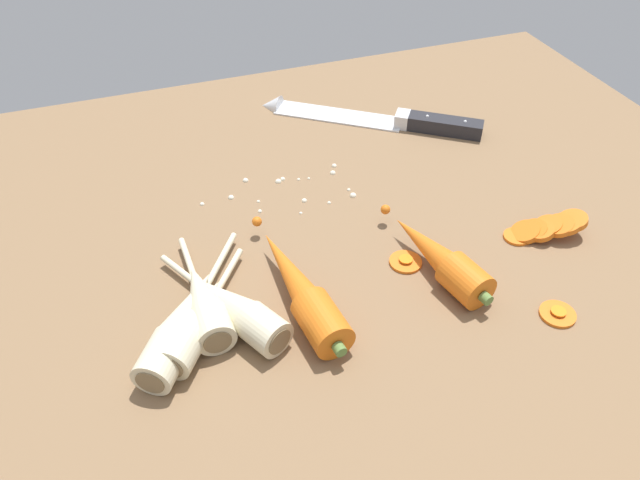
% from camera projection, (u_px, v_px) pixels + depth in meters
% --- Properties ---
extents(ground_plane, '(1.20, 0.90, 0.04)m').
position_uv_depth(ground_plane, '(315.00, 251.00, 0.74)').
color(ground_plane, brown).
extents(chefs_knife, '(0.30, 0.23, 0.04)m').
position_uv_depth(chefs_knife, '(365.00, 117.00, 0.93)').
color(chefs_knife, silver).
rests_on(chefs_knife, ground_plane).
extents(whole_carrot, '(0.06, 0.22, 0.04)m').
position_uv_depth(whole_carrot, '(301.00, 289.00, 0.64)').
color(whole_carrot, orange).
rests_on(whole_carrot, ground_plane).
extents(whole_carrot_second, '(0.07, 0.18, 0.04)m').
position_uv_depth(whole_carrot_second, '(440.00, 258.00, 0.67)').
color(whole_carrot_second, orange).
rests_on(whole_carrot_second, ground_plane).
extents(parsnip_front, '(0.14, 0.20, 0.04)m').
position_uv_depth(parsnip_front, '(182.00, 324.00, 0.60)').
color(parsnip_front, beige).
rests_on(parsnip_front, ground_plane).
extents(parsnip_mid_left, '(0.12, 0.16, 0.04)m').
position_uv_depth(parsnip_mid_left, '(195.00, 322.00, 0.60)').
color(parsnip_mid_left, beige).
rests_on(parsnip_mid_left, ground_plane).
extents(parsnip_mid_right, '(0.04, 0.17, 0.04)m').
position_uv_depth(parsnip_mid_right, '(204.00, 303.00, 0.62)').
color(parsnip_mid_right, beige).
rests_on(parsnip_mid_right, ground_plane).
extents(parsnip_back, '(0.11, 0.18, 0.04)m').
position_uv_depth(parsnip_back, '(237.00, 310.00, 0.62)').
color(parsnip_back, beige).
rests_on(parsnip_back, ground_plane).
extents(carrot_slice_stack, '(0.10, 0.05, 0.04)m').
position_uv_depth(carrot_slice_stack, '(546.00, 228.00, 0.72)').
color(carrot_slice_stack, orange).
rests_on(carrot_slice_stack, ground_plane).
extents(carrot_slice_stray_near, '(0.04, 0.04, 0.01)m').
position_uv_depth(carrot_slice_stray_near, '(406.00, 261.00, 0.69)').
color(carrot_slice_stray_near, orange).
rests_on(carrot_slice_stray_near, ground_plane).
extents(carrot_slice_stray_mid, '(0.04, 0.04, 0.01)m').
position_uv_depth(carrot_slice_stray_mid, '(558.00, 313.00, 0.63)').
color(carrot_slice_stray_mid, orange).
rests_on(carrot_slice_stray_mid, ground_plane).
extents(mince_crumbs, '(0.20, 0.10, 0.01)m').
position_uv_depth(mince_crumbs, '(293.00, 186.00, 0.80)').
color(mince_crumbs, silver).
rests_on(mince_crumbs, ground_plane).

